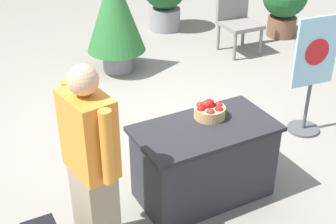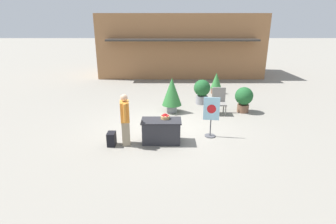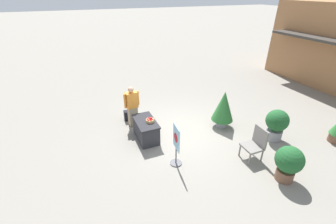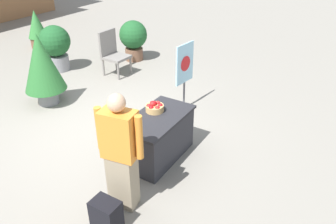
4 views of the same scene
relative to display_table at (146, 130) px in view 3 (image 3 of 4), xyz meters
The scene contains 10 objects.
ground_plane 1.30m from the display_table, 85.57° to the left, with size 120.00×120.00×0.00m, color gray.
display_table is the anchor object (origin of this frame).
apple_basket 0.47m from the display_table, 47.08° to the left, with size 0.28×0.28×0.16m.
person_visitor 1.18m from the display_table, behind, with size 0.32×0.60×1.60m.
backpack 1.55m from the display_table, behind, with size 0.24×0.34×0.42m.
poster_board 1.70m from the display_table, 14.74° to the left, with size 0.52×0.36×1.34m.
patio_chair 3.63m from the display_table, 50.40° to the left, with size 0.57×0.57×1.07m.
potted_plant_far_right 4.53m from the display_table, 66.89° to the left, with size 0.76×0.76×1.13m.
potted_plant_far_left 2.99m from the display_table, 82.83° to the left, with size 0.82×0.82×1.47m.
potted_plant_near_left 4.49m from the display_table, 41.15° to the left, with size 0.74×0.74×1.07m.
Camera 3 is at (6.29, -3.10, 4.71)m, focal length 24.00 mm.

